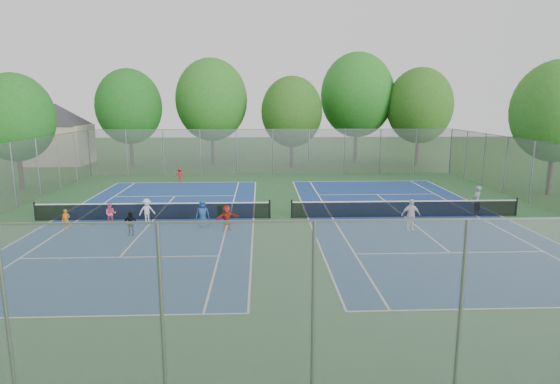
# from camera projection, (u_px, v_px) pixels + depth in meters

# --- Properties ---
(ground) EXTENTS (120.00, 120.00, 0.00)m
(ground) POSITION_uv_depth(u_px,v_px,m) (281.00, 218.00, 26.04)
(ground) COLOR #25531A
(ground) RESTS_ON ground
(court_pad) EXTENTS (32.00, 32.00, 0.01)m
(court_pad) POSITION_uv_depth(u_px,v_px,m) (281.00, 218.00, 26.04)
(court_pad) COLOR #2A582E
(court_pad) RESTS_ON ground
(court_left) EXTENTS (10.97, 23.77, 0.01)m
(court_left) POSITION_uv_depth(u_px,v_px,m) (154.00, 219.00, 25.75)
(court_left) COLOR navy
(court_left) RESTS_ON court_pad
(court_right) EXTENTS (10.97, 23.77, 0.01)m
(court_right) POSITION_uv_depth(u_px,v_px,m) (405.00, 217.00, 26.32)
(court_right) COLOR navy
(court_right) RESTS_ON court_pad
(net_left) EXTENTS (12.87, 0.10, 0.91)m
(net_left) POSITION_uv_depth(u_px,v_px,m) (154.00, 212.00, 25.67)
(net_left) COLOR black
(net_left) RESTS_ON ground
(net_right) EXTENTS (12.87, 0.10, 0.91)m
(net_right) POSITION_uv_depth(u_px,v_px,m) (405.00, 209.00, 26.24)
(net_right) COLOR black
(net_right) RESTS_ON ground
(fence_north) EXTENTS (32.00, 0.10, 4.00)m
(fence_north) POSITION_uv_depth(u_px,v_px,m) (273.00, 152.00, 41.35)
(fence_north) COLOR gray
(fence_north) RESTS_ON ground
(fence_south) EXTENTS (32.00, 0.10, 4.00)m
(fence_south) POSITION_uv_depth(u_px,v_px,m) (313.00, 312.00, 9.97)
(fence_south) COLOR gray
(fence_south) RESTS_ON ground
(house) EXTENTS (11.03, 11.03, 7.30)m
(house) POSITION_uv_depth(u_px,v_px,m) (56.00, 123.00, 47.87)
(house) COLOR #B7A88C
(house) RESTS_ON ground
(tree_nw) EXTENTS (6.40, 6.40, 9.58)m
(tree_nw) POSITION_uv_depth(u_px,v_px,m) (129.00, 107.00, 45.92)
(tree_nw) COLOR #443326
(tree_nw) RESTS_ON ground
(tree_nl) EXTENTS (7.20, 7.20, 10.69)m
(tree_nl) POSITION_uv_depth(u_px,v_px,m) (211.00, 100.00, 47.10)
(tree_nl) COLOR #443326
(tree_nl) RESTS_ON ground
(tree_nc) EXTENTS (6.00, 6.00, 8.85)m
(tree_nc) POSITION_uv_depth(u_px,v_px,m) (292.00, 112.00, 45.69)
(tree_nc) COLOR #443326
(tree_nc) RESTS_ON ground
(tree_nr) EXTENTS (7.60, 7.60, 11.42)m
(tree_nr) POSITION_uv_depth(u_px,v_px,m) (357.00, 95.00, 48.60)
(tree_nr) COLOR #443326
(tree_nr) RESTS_ON ground
(tree_ne) EXTENTS (6.60, 6.60, 9.77)m
(tree_ne) POSITION_uv_depth(u_px,v_px,m) (420.00, 106.00, 47.09)
(tree_ne) COLOR #443326
(tree_ne) RESTS_ON ground
(tree_side_w) EXTENTS (5.60, 5.60, 8.47)m
(tree_side_w) POSITION_uv_depth(u_px,v_px,m) (15.00, 118.00, 34.07)
(tree_side_w) COLOR #443326
(tree_side_w) RESTS_ON ground
(tree_side_e) EXTENTS (6.00, 6.00, 9.20)m
(tree_side_e) POSITION_uv_depth(u_px,v_px,m) (557.00, 111.00, 31.61)
(tree_side_e) COLOR #443326
(tree_side_e) RESTS_ON ground
(ball_crate) EXTENTS (0.49, 0.49, 0.32)m
(ball_crate) POSITION_uv_depth(u_px,v_px,m) (133.00, 224.00, 24.16)
(ball_crate) COLOR blue
(ball_crate) RESTS_ON ground
(ball_hopper) EXTENTS (0.36, 0.36, 0.60)m
(ball_hopper) POSITION_uv_depth(u_px,v_px,m) (221.00, 210.00, 26.67)
(ball_hopper) COLOR #227E2A
(ball_hopper) RESTS_ON ground
(student_a) EXTENTS (0.42, 0.30, 1.07)m
(student_a) POSITION_uv_depth(u_px,v_px,m) (66.00, 220.00, 23.55)
(student_a) COLOR orange
(student_a) RESTS_ON ground
(student_b) EXTENTS (0.62, 0.52, 1.15)m
(student_b) POSITION_uv_depth(u_px,v_px,m) (111.00, 214.00, 24.66)
(student_b) COLOR #EA5B7F
(student_b) RESTS_ON ground
(student_c) EXTENTS (0.96, 0.79, 1.30)m
(student_c) POSITION_uv_depth(u_px,v_px,m) (147.00, 211.00, 25.03)
(student_c) COLOR silver
(student_c) RESTS_ON ground
(student_d) EXTENTS (0.70, 0.30, 1.19)m
(student_d) POSITION_uv_depth(u_px,v_px,m) (130.00, 224.00, 22.57)
(student_d) COLOR black
(student_d) RESTS_ON ground
(student_e) EXTENTS (0.74, 0.51, 1.44)m
(student_e) POSITION_uv_depth(u_px,v_px,m) (203.00, 214.00, 24.00)
(student_e) COLOR navy
(student_e) RESTS_ON ground
(student_f) EXTENTS (1.27, 0.97, 1.34)m
(student_f) POSITION_uv_depth(u_px,v_px,m) (227.00, 218.00, 23.38)
(student_f) COLOR #AE2718
(student_f) RESTS_ON ground
(child_far_baseline) EXTENTS (0.84, 0.60, 1.18)m
(child_far_baseline) POSITION_uv_depth(u_px,v_px,m) (180.00, 175.00, 37.50)
(child_far_baseline) COLOR #A91821
(child_far_baseline) RESTS_ON ground
(instructor) EXTENTS (0.73, 0.70, 1.69)m
(instructor) POSITION_uv_depth(u_px,v_px,m) (477.00, 200.00, 26.68)
(instructor) COLOR gray
(instructor) RESTS_ON ground
(teen_court_b) EXTENTS (0.98, 0.46, 1.63)m
(teen_court_b) POSITION_uv_depth(u_px,v_px,m) (411.00, 215.00, 23.39)
(teen_court_b) COLOR silver
(teen_court_b) RESTS_ON ground
(tennis_ball_0) EXTENTS (0.07, 0.07, 0.07)m
(tennis_ball_0) POSITION_uv_depth(u_px,v_px,m) (60.00, 260.00, 19.05)
(tennis_ball_0) COLOR gold
(tennis_ball_0) RESTS_ON ground
(tennis_ball_1) EXTENTS (0.07, 0.07, 0.07)m
(tennis_ball_1) POSITION_uv_depth(u_px,v_px,m) (158.00, 230.00, 23.47)
(tennis_ball_1) COLOR gold
(tennis_ball_1) RESTS_ON ground
(tennis_ball_2) EXTENTS (0.07, 0.07, 0.07)m
(tennis_ball_2) POSITION_uv_depth(u_px,v_px,m) (81.00, 226.00, 24.30)
(tennis_ball_2) COLOR gold
(tennis_ball_2) RESTS_ON ground
(tennis_ball_3) EXTENTS (0.07, 0.07, 0.07)m
(tennis_ball_3) POSITION_uv_depth(u_px,v_px,m) (93.00, 232.00, 23.19)
(tennis_ball_3) COLOR #BACA2F
(tennis_ball_3) RESTS_ON ground
(tennis_ball_4) EXTENTS (0.07, 0.07, 0.07)m
(tennis_ball_4) POSITION_uv_depth(u_px,v_px,m) (123.00, 250.00, 20.39)
(tennis_ball_4) COLOR #CADE33
(tennis_ball_4) RESTS_ON ground
(tennis_ball_5) EXTENTS (0.07, 0.07, 0.07)m
(tennis_ball_5) POSITION_uv_depth(u_px,v_px,m) (128.00, 259.00, 19.19)
(tennis_ball_5) COLOR #B2C22D
(tennis_ball_5) RESTS_ON ground
(tennis_ball_6) EXTENTS (0.07, 0.07, 0.07)m
(tennis_ball_6) POSITION_uv_depth(u_px,v_px,m) (82.00, 225.00, 24.49)
(tennis_ball_6) COLOR yellow
(tennis_ball_6) RESTS_ON ground
(tennis_ball_7) EXTENTS (0.07, 0.07, 0.07)m
(tennis_ball_7) POSITION_uv_depth(u_px,v_px,m) (37.00, 256.00, 19.55)
(tennis_ball_7) COLOR gold
(tennis_ball_7) RESTS_ON ground
(tennis_ball_8) EXTENTS (0.07, 0.07, 0.07)m
(tennis_ball_8) POSITION_uv_depth(u_px,v_px,m) (160.00, 256.00, 19.57)
(tennis_ball_8) COLOR #AEC32D
(tennis_ball_8) RESTS_ON ground
(tennis_ball_9) EXTENTS (0.07, 0.07, 0.07)m
(tennis_ball_9) POSITION_uv_depth(u_px,v_px,m) (211.00, 231.00, 23.40)
(tennis_ball_9) COLOR yellow
(tennis_ball_9) RESTS_ON ground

